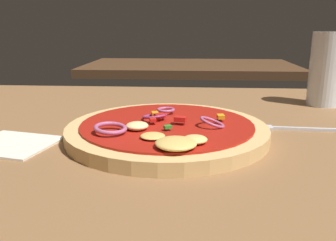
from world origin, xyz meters
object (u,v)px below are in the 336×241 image
fork (287,128)px  beer_glass (326,74)px  napkin (12,144)px  pizza (167,130)px

fork → beer_glass: beer_glass is taller
napkin → beer_glass: bearing=29.2°
fork → napkin: fork is taller
pizza → fork: bearing=15.2°
beer_glass → napkin: size_ratio=1.14×
napkin → pizza: bearing=13.2°
pizza → fork: size_ratio=1.85×
beer_glass → napkin: bearing=-150.8°
pizza → beer_glass: 0.40m
beer_glass → napkin: beer_glass is taller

